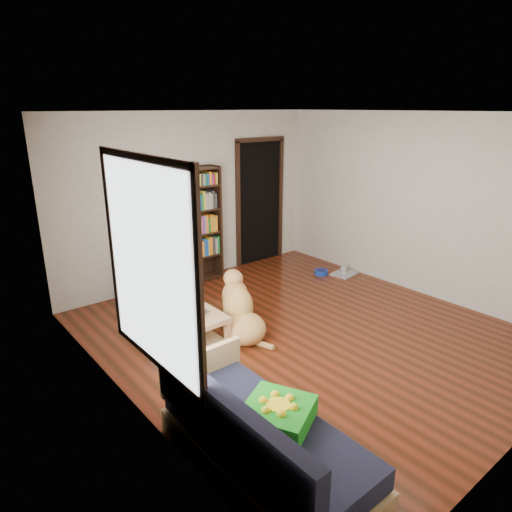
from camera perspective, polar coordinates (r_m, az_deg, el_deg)
ground at (r=5.75m, az=6.03°, el=-9.45°), size 5.00×5.00×0.00m
ceiling at (r=5.09m, az=7.04°, el=17.43°), size 5.00×5.00×0.00m
wall_back at (r=7.19m, az=-7.99°, el=7.16°), size 4.50×0.00×4.50m
wall_left at (r=4.04m, az=-16.42°, el=-2.22°), size 0.00×5.00×5.00m
wall_right at (r=7.03m, az=19.51°, el=6.03°), size 0.00×5.00×5.00m
green_cushion at (r=3.57m, az=2.76°, el=-19.10°), size 0.64×0.64×0.16m
laptop at (r=5.21m, az=-7.06°, el=-7.46°), size 0.35×0.26×0.02m
dog_bowl at (r=7.64m, az=8.13°, el=-2.02°), size 0.22×0.22×0.08m
grey_rag at (r=7.71m, az=11.01°, el=-2.19°), size 0.44×0.37×0.03m
window at (r=3.55m, az=-13.22°, el=-1.36°), size 0.03×1.46×1.70m
doorway at (r=7.98m, az=0.46°, el=7.11°), size 1.03×0.05×2.19m
tv_stand at (r=6.84m, az=-12.92°, el=-2.70°), size 0.90×0.45×0.50m
crt_tv at (r=6.71m, az=-13.29°, el=1.14°), size 0.55×0.52×0.58m
bookshelf at (r=7.15m, az=-6.88°, el=4.68°), size 0.60×0.30×1.80m
sofa at (r=3.69m, az=0.44°, el=-22.34°), size 0.80×1.80×0.80m
coffee_table at (r=5.29m, az=-7.19°, el=-8.64°), size 0.55×0.55×0.40m
dog at (r=5.52m, az=-1.99°, el=-7.13°), size 0.63×0.99×0.81m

